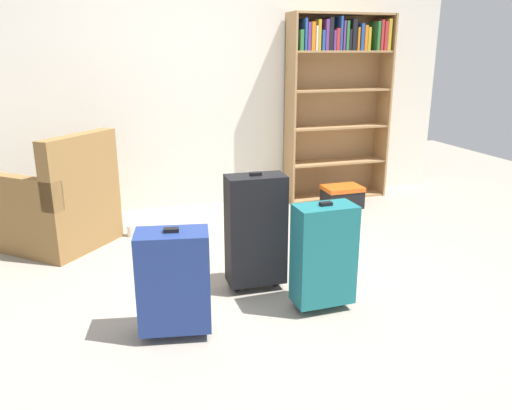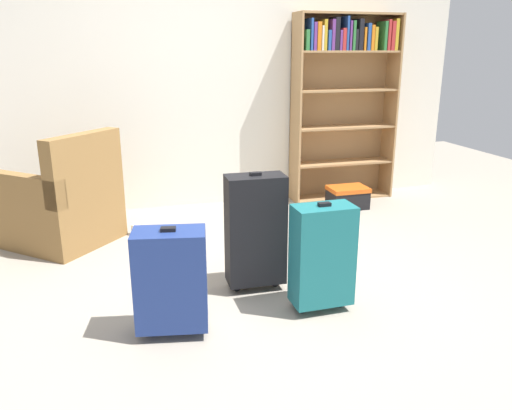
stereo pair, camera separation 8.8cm
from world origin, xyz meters
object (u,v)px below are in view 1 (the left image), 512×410
object	(u,v)px
suitcase_teal	(324,254)
suitcase_navy_blue	(174,281)
armchair	(60,207)
bookshelf	(337,90)
storage_box	(342,196)
suitcase_black	(256,230)
mug	(132,231)

from	to	relation	value
suitcase_teal	suitcase_navy_blue	world-z (taller)	suitcase_teal
armchair	suitcase_teal	bearing A→B (deg)	-45.96
suitcase_teal	armchair	bearing A→B (deg)	134.04
bookshelf	storage_box	bearing A→B (deg)	-102.19
storage_box	suitcase_navy_blue	world-z (taller)	suitcase_navy_blue
storage_box	suitcase_teal	xyz separation A→B (m)	(-1.05, -1.82, 0.24)
armchair	suitcase_black	xyz separation A→B (m)	(1.23, -1.20, 0.08)
suitcase_black	suitcase_teal	bearing A→B (deg)	-51.93
armchair	suitcase_teal	world-z (taller)	armchair
suitcase_teal	mug	bearing A→B (deg)	121.66
armchair	suitcase_navy_blue	xyz separation A→B (m)	(0.64, -1.61, 0.01)
storage_box	suitcase_teal	size ratio (longest dim) A/B	0.56
armchair	suitcase_black	world-z (taller)	armchair
armchair	suitcase_navy_blue	bearing A→B (deg)	-68.19
armchair	suitcase_black	bearing A→B (deg)	-44.28
mug	suitcase_black	xyz separation A→B (m)	(0.69, -1.23, 0.35)
armchair	mug	bearing A→B (deg)	2.94
armchair	storage_box	world-z (taller)	armchair
armchair	suitcase_navy_blue	distance (m)	1.73
storage_box	suitcase_navy_blue	bearing A→B (deg)	-136.34
mug	storage_box	size ratio (longest dim) A/B	0.32
bookshelf	armchair	size ratio (longest dim) A/B	1.85
suitcase_teal	suitcase_navy_blue	distance (m)	0.88
bookshelf	suitcase_navy_blue	xyz separation A→B (m)	(-2.02, -2.24, -0.78)
suitcase_black	suitcase_navy_blue	distance (m)	0.72
storage_box	suitcase_teal	bearing A→B (deg)	-120.12
bookshelf	storage_box	distance (m)	1.07
storage_box	suitcase_black	distance (m)	1.99
bookshelf	mug	world-z (taller)	bookshelf
mug	suitcase_navy_blue	distance (m)	1.66
suitcase_navy_blue	suitcase_black	bearing A→B (deg)	34.96
armchair	suitcase_navy_blue	size ratio (longest dim) A/B	1.60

